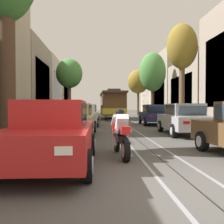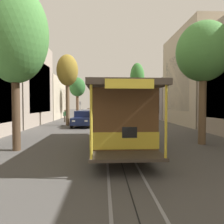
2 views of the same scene
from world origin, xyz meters
name	(u,v)px [view 1 (image 1 of 2)]	position (x,y,z in m)	size (l,w,h in m)	color
ground_plane	(115,121)	(0.00, 20.25, 0.00)	(160.00, 160.00, 0.00)	#4C4947
trolley_track_rails	(113,119)	(0.00, 23.31, 0.00)	(1.14, 58.63, 0.01)	gray
building_facade_left	(21,82)	(-9.98, 23.89, 4.13)	(5.93, 50.33, 10.33)	gray
building_facade_right	(198,83)	(10.20, 25.20, 4.15)	(5.83, 50.33, 9.38)	#BCAD93
parked_car_red_near_left	(53,133)	(-2.80, 1.83, 0.80)	(2.02, 4.37, 1.58)	red
parked_car_beige_second_left	(75,119)	(-2.82, 8.44, 0.80)	(2.13, 4.42, 1.58)	#C1B28E
parked_car_white_mid_left	(86,115)	(-2.57, 14.59, 0.80)	(2.09, 4.40, 1.58)	silver
parked_car_silver_second_right	(184,119)	(2.67, 8.31, 0.80)	(2.08, 4.40, 1.58)	#B7B7BC
parked_car_navy_mid_right	(154,115)	(2.71, 15.34, 0.80)	(2.09, 4.40, 1.58)	#19234C
street_tree_kerb_left_second	(69,74)	(-4.83, 24.46, 5.06)	(2.94, 2.90, 6.77)	brown
street_tree_kerb_right_second	(182,49)	(4.48, 13.98, 5.65)	(2.25, 1.88, 7.49)	brown
street_tree_kerb_right_mid	(153,72)	(4.87, 25.60, 5.49)	(3.16, 2.58, 7.86)	#4C3826
street_tree_kerb_right_fourth	(138,82)	(4.73, 35.38, 5.30)	(3.33, 2.87, 7.20)	#4C3826
cable_car_trolley	(112,104)	(0.00, 24.75, 1.66)	(2.72, 9.16, 3.28)	brown
motorcycle_with_rider	(121,134)	(-1.05, 2.87, 0.65)	(0.60, 1.99, 1.37)	black
pedestrian_on_left_pavement	(221,116)	(5.49, 10.03, 0.89)	(0.55, 0.37, 1.57)	#4C4233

